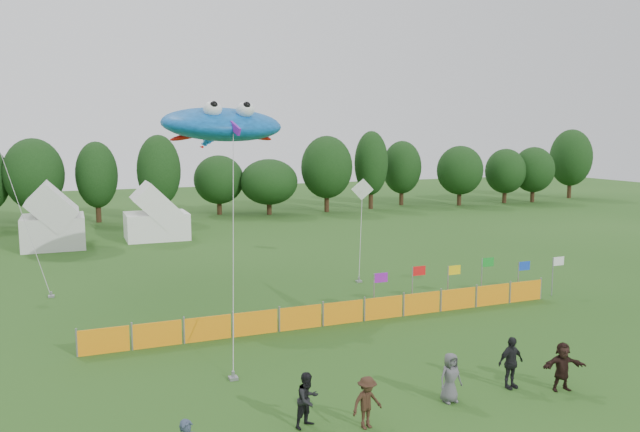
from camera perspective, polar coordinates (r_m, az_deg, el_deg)
name	(u,v)px	position (r m, az deg, el deg)	size (l,w,h in m)	color
ground	(393,409)	(20.08, 6.73, -17.08)	(160.00, 160.00, 0.00)	#234C16
treeline	(185,176)	(61.90, -12.24, 3.63)	(104.57, 8.78, 8.36)	#382314
tent_left	(53,221)	(49.31, -23.24, -0.45)	(4.35, 4.35, 3.84)	silver
tent_right	(156,217)	(50.72, -14.74, -0.12)	(4.82, 3.86, 3.40)	white
barrier_fence	(343,313)	(27.79, 2.12, -8.82)	(21.90, 0.06, 1.00)	orange
flag_row	(470,276)	(31.61, 13.52, -5.38)	(10.73, 0.61, 2.17)	gray
spectator_b	(308,400)	(18.57, -1.14, -16.44)	(0.78, 0.61, 1.61)	black
spectator_c	(367,402)	(18.55, 4.32, -16.64)	(0.99, 0.57, 1.53)	#352015
spectator_d	(511,363)	(21.98, 17.04, -12.69)	(1.02, 0.42, 1.74)	black
spectator_e	(450,378)	(20.51, 11.83, -14.26)	(0.77, 0.50, 1.58)	#525156
spectator_f	(562,366)	(22.36, 21.28, -12.70)	(1.49, 0.48, 1.61)	black
stingray_kite	(221,125)	(32.23, -9.00, 8.24)	(7.47, 19.54, 9.92)	blue
small_kite_white	(362,208)	(38.10, 3.84, 0.74)	(2.93, 4.29, 5.54)	white
small_kite_dark	(1,155)	(38.69, -27.11, 4.98)	(4.48, 8.26, 12.82)	black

